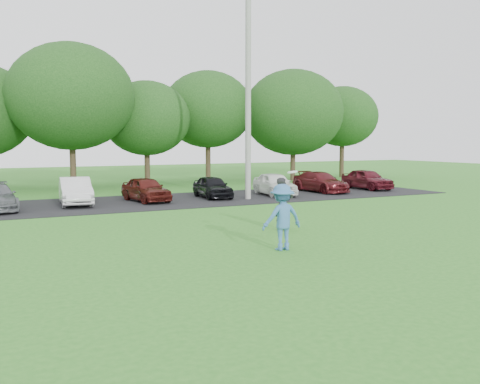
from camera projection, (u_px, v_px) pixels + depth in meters
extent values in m
plane|color=#2A7321|center=(302.00, 254.00, 13.73)|extent=(100.00, 100.00, 0.00)
cube|color=black|center=(149.00, 202.00, 25.27)|extent=(32.00, 6.50, 0.03)
cylinder|color=gray|center=(248.00, 93.00, 25.90)|extent=(0.28, 0.28, 10.40)
imported|color=#38699E|center=(282.00, 217.00, 14.16)|extent=(1.15, 0.67, 1.76)
cylinder|color=white|center=(292.00, 172.00, 14.07)|extent=(0.27, 0.27, 0.08)
imported|color=black|center=(283.00, 204.00, 17.28)|extent=(0.75, 0.69, 1.71)
cube|color=black|center=(291.00, 197.00, 17.18)|extent=(0.17, 0.16, 0.10)
imported|color=silver|center=(75.00, 191.00, 24.01)|extent=(1.65, 3.82, 1.22)
imported|color=#491410|center=(146.00, 189.00, 25.30)|extent=(1.81, 3.56, 1.16)
imported|color=black|center=(212.00, 187.00, 26.87)|extent=(1.55, 3.34, 1.11)
imported|color=white|center=(275.00, 184.00, 28.11)|extent=(1.85, 3.67, 1.20)
imported|color=#531216|center=(320.00, 182.00, 29.94)|extent=(1.79, 3.95, 1.12)
imported|color=#54121B|center=(367.00, 179.00, 31.53)|extent=(1.46, 3.54, 1.20)
cylinder|color=#38281C|center=(73.00, 167.00, 31.87)|extent=(0.36, 0.36, 2.70)
ellipsoid|color=#214C19|center=(71.00, 97.00, 31.47)|extent=(7.42, 7.42, 6.31)
cylinder|color=#38281C|center=(147.00, 168.00, 35.39)|extent=(0.36, 0.36, 2.20)
ellipsoid|color=#214C19|center=(146.00, 118.00, 35.07)|extent=(5.76, 5.76, 4.90)
cylinder|color=#38281C|center=(208.00, 162.00, 38.86)|extent=(0.36, 0.36, 2.70)
ellipsoid|color=#214C19|center=(208.00, 109.00, 38.49)|extent=(6.50, 6.50, 5.53)
cylinder|color=#38281C|center=(293.00, 165.00, 38.88)|extent=(0.36, 0.36, 2.20)
ellipsoid|color=#214C19|center=(293.00, 112.00, 38.51)|extent=(7.24, 7.24, 6.15)
cylinder|color=#38281C|center=(342.00, 160.00, 42.57)|extent=(0.36, 0.36, 2.70)
ellipsoid|color=#214C19|center=(342.00, 116.00, 42.24)|extent=(5.58, 5.58, 4.74)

